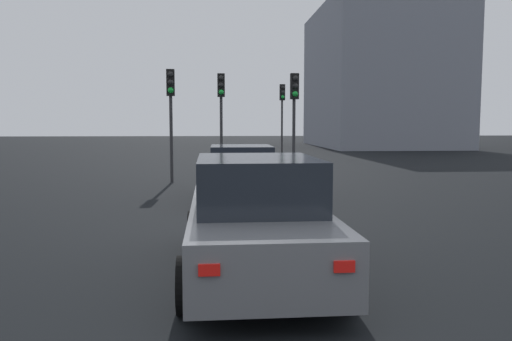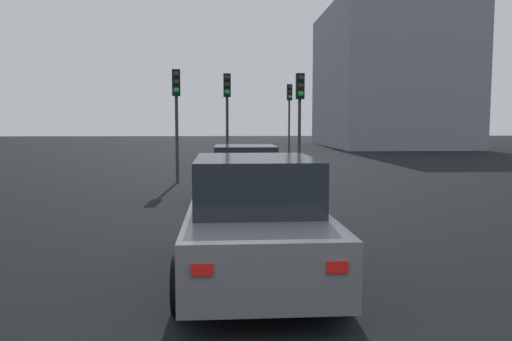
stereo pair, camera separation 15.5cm
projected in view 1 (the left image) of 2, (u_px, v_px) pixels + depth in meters
The scene contains 7 objects.
car_navy_lead at pixel (241, 173), 13.88m from camera, with size 4.34×2.08×1.47m.
car_grey_second at pixel (256, 219), 6.92m from camera, with size 4.65×1.99×1.62m.
traffic_light_near_left at pixel (282, 106), 28.90m from camera, with size 0.33×0.30×4.26m.
traffic_light_near_right at pixel (221, 103), 19.85m from camera, with size 0.32×0.29×3.99m.
traffic_light_far_left at pixel (171, 101), 17.47m from camera, with size 0.32×0.30×3.90m.
traffic_light_far_right at pixel (294, 104), 17.99m from camera, with size 0.32×0.30×3.81m.
building_facade_left at pixel (378, 78), 45.57m from camera, with size 15.96×10.66×12.24m, color gray.
Camera 1 is at (-3.14, 0.61, 2.07)m, focal length 35.85 mm.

